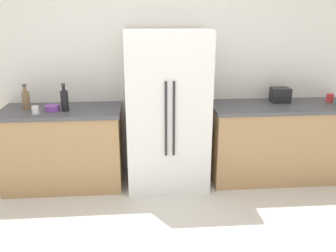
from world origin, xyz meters
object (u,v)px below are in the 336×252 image
at_px(cup_a, 330,98).
at_px(cup_c, 35,110).
at_px(bottle_a, 26,99).
at_px(bowl_a, 52,108).
at_px(bottle_b, 65,100).
at_px(refrigerator, 167,110).
at_px(toaster, 280,95).

bearing_deg(cup_a, cup_c, -175.92).
xyz_separation_m(bottle_a, cup_c, (0.15, -0.21, -0.06)).
bearing_deg(bowl_a, bottle_b, -9.62).
bearing_deg(cup_a, bottle_b, -177.41).
height_order(cup_a, cup_c, cup_a).
relative_size(refrigerator, cup_c, 20.54).
height_order(toaster, bottle_a, bottle_a).
bearing_deg(bottle_a, bowl_a, -16.86).
distance_m(cup_a, cup_c, 3.29).
height_order(refrigerator, bottle_b, refrigerator).
distance_m(bottle_b, cup_c, 0.31).
relative_size(refrigerator, bottle_a, 6.42).
relative_size(bottle_a, bowl_a, 1.74).
distance_m(refrigerator, toaster, 1.35).
height_order(bottle_b, bowl_a, bottle_b).
relative_size(refrigerator, toaster, 8.33).
xyz_separation_m(refrigerator, toaster, (1.33, 0.16, 0.11)).
relative_size(toaster, bowl_a, 1.34).
xyz_separation_m(cup_a, bowl_a, (-3.14, -0.11, -0.02)).
height_order(toaster, bottle_b, bottle_b).
bearing_deg(bottle_b, cup_a, 2.59).
height_order(bottle_a, cup_a, bottle_a).
bearing_deg(toaster, cup_a, -5.44).
bearing_deg(toaster, bowl_a, -176.28).
height_order(toaster, cup_a, toaster).
distance_m(bottle_a, cup_a, 3.43).
distance_m(bottle_b, bowl_a, 0.17).
bearing_deg(toaster, bottle_a, -178.41).
bearing_deg(bottle_a, cup_a, 0.40).
distance_m(cup_a, bowl_a, 3.14).
distance_m(toaster, bowl_a, 2.57).
bearing_deg(bottle_b, cup_c, -160.90).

